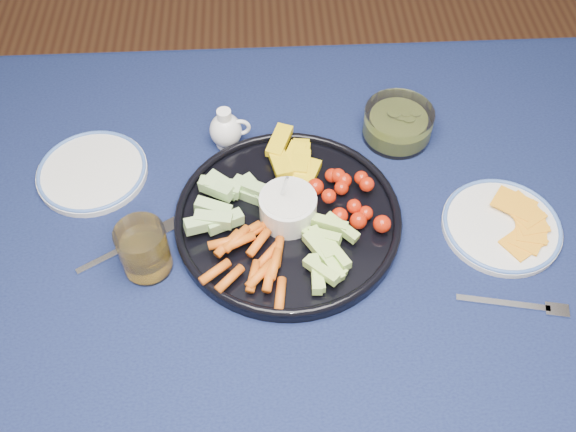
{
  "coord_description": "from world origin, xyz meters",
  "views": [
    {
      "loc": [
        -0.13,
        -0.59,
        1.63
      ],
      "look_at": [
        -0.1,
        0.06,
        0.77
      ],
      "focal_mm": 40.0,
      "sensor_mm": 36.0,
      "label": 1
    }
  ],
  "objects_px": {
    "creamer_pitcher": "(226,130)",
    "side_plate_extra": "(92,172)",
    "dining_table": "(343,278)",
    "pickle_bowl": "(398,125)",
    "juice_tumbler": "(145,252)",
    "crudite_platter": "(286,215)",
    "cheese_plate": "(502,225)"
  },
  "relations": [
    {
      "from": "pickle_bowl",
      "to": "cheese_plate",
      "type": "distance_m",
      "value": 0.27
    },
    {
      "from": "crudite_platter",
      "to": "side_plate_extra",
      "type": "xyz_separation_m",
      "value": [
        -0.35,
        0.13,
        -0.01
      ]
    },
    {
      "from": "crudite_platter",
      "to": "juice_tumbler",
      "type": "height_order",
      "value": "crudite_platter"
    },
    {
      "from": "creamer_pitcher",
      "to": "crudite_platter",
      "type": "bearing_deg",
      "value": -62.13
    },
    {
      "from": "cheese_plate",
      "to": "creamer_pitcher",
      "type": "bearing_deg",
      "value": 154.55
    },
    {
      "from": "pickle_bowl",
      "to": "crudite_platter",
      "type": "bearing_deg",
      "value": -137.86
    },
    {
      "from": "pickle_bowl",
      "to": "cheese_plate",
      "type": "xyz_separation_m",
      "value": [
        0.15,
        -0.23,
        -0.02
      ]
    },
    {
      "from": "cheese_plate",
      "to": "juice_tumbler",
      "type": "height_order",
      "value": "juice_tumbler"
    },
    {
      "from": "dining_table",
      "to": "cheese_plate",
      "type": "bearing_deg",
      "value": 6.67
    },
    {
      "from": "juice_tumbler",
      "to": "side_plate_extra",
      "type": "distance_m",
      "value": 0.24
    },
    {
      "from": "pickle_bowl",
      "to": "juice_tumbler",
      "type": "bearing_deg",
      "value": -148.6
    },
    {
      "from": "dining_table",
      "to": "pickle_bowl",
      "type": "distance_m",
      "value": 0.31
    },
    {
      "from": "creamer_pitcher",
      "to": "side_plate_extra",
      "type": "distance_m",
      "value": 0.25
    },
    {
      "from": "creamer_pitcher",
      "to": "pickle_bowl",
      "type": "xyz_separation_m",
      "value": [
        0.32,
        0.01,
        -0.01
      ]
    },
    {
      "from": "side_plate_extra",
      "to": "dining_table",
      "type": "bearing_deg",
      "value": -22.89
    },
    {
      "from": "crudite_platter",
      "to": "side_plate_extra",
      "type": "height_order",
      "value": "crudite_platter"
    },
    {
      "from": "dining_table",
      "to": "juice_tumbler",
      "type": "distance_m",
      "value": 0.35
    },
    {
      "from": "creamer_pitcher",
      "to": "juice_tumbler",
      "type": "height_order",
      "value": "juice_tumbler"
    },
    {
      "from": "juice_tumbler",
      "to": "pickle_bowl",
      "type": "bearing_deg",
      "value": 31.4
    },
    {
      "from": "dining_table",
      "to": "crudite_platter",
      "type": "xyz_separation_m",
      "value": [
        -0.1,
        0.06,
        0.11
      ]
    },
    {
      "from": "dining_table",
      "to": "side_plate_extra",
      "type": "height_order",
      "value": "side_plate_extra"
    },
    {
      "from": "dining_table",
      "to": "crudite_platter",
      "type": "bearing_deg",
      "value": 148.39
    },
    {
      "from": "cheese_plate",
      "to": "pickle_bowl",
      "type": "bearing_deg",
      "value": 122.6
    },
    {
      "from": "pickle_bowl",
      "to": "juice_tumbler",
      "type": "xyz_separation_m",
      "value": [
        -0.45,
        -0.27,
        0.01
      ]
    },
    {
      "from": "pickle_bowl",
      "to": "side_plate_extra",
      "type": "relative_size",
      "value": 0.66
    },
    {
      "from": "dining_table",
      "to": "creamer_pitcher",
      "type": "xyz_separation_m",
      "value": [
        -0.2,
        0.25,
        0.12
      ]
    },
    {
      "from": "crudite_platter",
      "to": "creamer_pitcher",
      "type": "distance_m",
      "value": 0.22
    },
    {
      "from": "cheese_plate",
      "to": "side_plate_extra",
      "type": "height_order",
      "value": "cheese_plate"
    },
    {
      "from": "creamer_pitcher",
      "to": "side_plate_extra",
      "type": "relative_size",
      "value": 0.42
    },
    {
      "from": "crudite_platter",
      "to": "juice_tumbler",
      "type": "distance_m",
      "value": 0.24
    },
    {
      "from": "crudite_platter",
      "to": "creamer_pitcher",
      "type": "xyz_separation_m",
      "value": [
        -0.1,
        0.19,
        0.01
      ]
    },
    {
      "from": "crudite_platter",
      "to": "pickle_bowl",
      "type": "xyz_separation_m",
      "value": [
        0.22,
        0.2,
        0.01
      ]
    }
  ]
}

